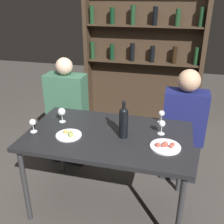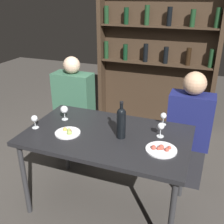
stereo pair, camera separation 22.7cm
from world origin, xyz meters
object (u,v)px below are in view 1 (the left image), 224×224
at_px(wine_glass_2, 62,112).
at_px(wine_glass_3, 162,114).
at_px(food_plate_1, 69,135).
at_px(wine_glass_1, 162,124).
at_px(food_plate_0, 165,146).
at_px(wine_bottle, 124,121).
at_px(wine_glass_0, 33,123).
at_px(seated_person_right, 183,130).
at_px(seated_person_left, 68,116).

height_order(wine_glass_2, wine_glass_3, wine_glass_2).
xyz_separation_m(wine_glass_2, food_plate_1, (0.17, -0.23, -0.09)).
bearing_deg(wine_glass_1, wine_glass_2, 179.58).
xyz_separation_m(food_plate_0, food_plate_1, (-0.79, -0.02, 0.00)).
xyz_separation_m(wine_bottle, wine_glass_1, (0.30, 0.13, -0.05)).
distance_m(wine_glass_1, wine_glass_2, 0.91).
bearing_deg(wine_glass_0, wine_glass_3, 23.68).
relative_size(wine_glass_0, wine_glass_1, 0.95).
bearing_deg(wine_bottle, seated_person_right, 51.39).
xyz_separation_m(wine_bottle, wine_glass_3, (0.28, 0.35, -0.06)).
distance_m(wine_bottle, seated_person_right, 0.87).
height_order(wine_glass_0, wine_glass_3, wine_glass_0).
distance_m(food_plate_0, seated_person_right, 0.75).
distance_m(wine_glass_0, food_plate_0, 1.12).
xyz_separation_m(wine_glass_2, wine_glass_3, (0.89, 0.22, -0.02)).
xyz_separation_m(wine_glass_1, food_plate_1, (-0.75, -0.23, -0.08)).
xyz_separation_m(food_plate_1, seated_person_right, (0.94, 0.73, -0.21)).
bearing_deg(seated_person_right, wine_glass_3, -128.57).
relative_size(wine_glass_0, wine_glass_2, 0.87).
bearing_deg(seated_person_left, wine_glass_0, -89.17).
bearing_deg(food_plate_1, wine_glass_0, -178.61).
height_order(wine_glass_1, wine_glass_2, wine_glass_2).
bearing_deg(seated_person_left, wine_bottle, -38.81).
bearing_deg(wine_glass_1, wine_glass_3, 95.16).
bearing_deg(seated_person_right, wine_glass_0, -149.94).
relative_size(wine_glass_0, food_plate_0, 0.50).
xyz_separation_m(wine_glass_1, seated_person_left, (-1.08, 0.50, -0.27)).
distance_m(food_plate_1, seated_person_left, 0.82).
distance_m(wine_bottle, wine_glass_1, 0.33).
distance_m(wine_glass_1, wine_glass_3, 0.23).
xyz_separation_m(wine_glass_3, food_plate_0, (0.07, -0.44, -0.07)).
distance_m(wine_glass_0, wine_glass_1, 1.10).
bearing_deg(wine_bottle, wine_glass_3, 51.35).
distance_m(wine_glass_1, food_plate_0, 0.23).
distance_m(wine_bottle, food_plate_1, 0.47).
distance_m(food_plate_0, seated_person_left, 1.35).
relative_size(wine_glass_2, food_plate_1, 0.63).
bearing_deg(wine_glass_0, wine_bottle, 7.99).
xyz_separation_m(wine_glass_1, wine_glass_2, (-0.91, 0.01, 0.01)).
bearing_deg(seated_person_left, food_plate_0, -32.11).
height_order(wine_glass_2, seated_person_right, seated_person_right).
distance_m(wine_bottle, wine_glass_0, 0.78).
relative_size(wine_glass_2, seated_person_right, 0.11).
relative_size(wine_glass_0, seated_person_left, 0.10).
height_order(wine_glass_0, seated_person_right, seated_person_right).
height_order(wine_glass_1, seated_person_left, seated_person_left).
xyz_separation_m(food_plate_1, seated_person_left, (-0.33, 0.73, -0.19)).
distance_m(wine_glass_2, food_plate_0, 0.99).
relative_size(seated_person_left, seated_person_right, 1.03).
bearing_deg(wine_glass_3, wine_glass_0, -156.32).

